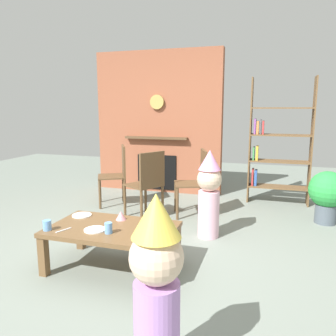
% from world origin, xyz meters
% --- Properties ---
extents(ground_plane, '(12.00, 12.00, 0.00)m').
position_xyz_m(ground_plane, '(0.00, 0.00, 0.00)').
color(ground_plane, gray).
extents(brick_fireplace_feature, '(2.20, 0.28, 2.40)m').
position_xyz_m(brick_fireplace_feature, '(-0.70, 2.60, 1.19)').
color(brick_fireplace_feature, '#935138').
rests_on(brick_fireplace_feature, ground_plane).
extents(bookshelf, '(0.90, 0.28, 1.90)m').
position_xyz_m(bookshelf, '(1.24, 2.40, 0.89)').
color(bookshelf, brown).
rests_on(bookshelf, ground_plane).
extents(coffee_table, '(1.13, 0.69, 0.40)m').
position_xyz_m(coffee_table, '(-0.16, -0.30, 0.34)').
color(coffee_table, brown).
rests_on(coffee_table, ground_plane).
extents(paper_cup_near_left, '(0.07, 0.07, 0.09)m').
position_xyz_m(paper_cup_near_left, '(-0.67, -0.54, 0.44)').
color(paper_cup_near_left, '#669EE0').
rests_on(paper_cup_near_left, coffee_table).
extents(paper_cup_near_right, '(0.07, 0.07, 0.09)m').
position_xyz_m(paper_cup_near_right, '(-0.12, -0.44, 0.44)').
color(paper_cup_near_right, '#669EE0').
rests_on(paper_cup_near_right, coffee_table).
extents(paper_cup_center, '(0.06, 0.06, 0.11)m').
position_xyz_m(paper_cup_center, '(0.19, -0.23, 0.45)').
color(paper_cup_center, '#669EE0').
rests_on(paper_cup_center, coffee_table).
extents(paper_plate_front, '(0.19, 0.19, 0.01)m').
position_xyz_m(paper_plate_front, '(-0.27, -0.42, 0.40)').
color(paper_plate_front, white).
rests_on(paper_plate_front, coffee_table).
extents(paper_plate_rear, '(0.19, 0.19, 0.01)m').
position_xyz_m(paper_plate_rear, '(-0.59, -0.10, 0.40)').
color(paper_plate_rear, white).
rests_on(paper_plate_rear, coffee_table).
extents(birthday_cake_slice, '(0.10, 0.10, 0.08)m').
position_xyz_m(birthday_cake_slice, '(-0.17, -0.09, 0.44)').
color(birthday_cake_slice, pink).
rests_on(birthday_cake_slice, coffee_table).
extents(table_fork, '(0.07, 0.14, 0.01)m').
position_xyz_m(table_fork, '(-0.53, -0.50, 0.40)').
color(table_fork, silver).
rests_on(table_fork, coffee_table).
extents(child_with_cone_hat, '(0.29, 0.29, 1.04)m').
position_xyz_m(child_with_cone_hat, '(0.63, -1.36, 0.55)').
color(child_with_cone_hat, '#B27FCC').
rests_on(child_with_cone_hat, ground_plane).
extents(child_in_pink, '(0.28, 0.28, 1.00)m').
position_xyz_m(child_in_pink, '(0.54, 0.71, 0.53)').
color(child_in_pink, '#EAB2C6').
rests_on(child_in_pink, ground_plane).
extents(dining_chair_left, '(0.54, 0.54, 0.90)m').
position_xyz_m(dining_chair_left, '(-1.00, 1.58, 0.51)').
color(dining_chair_left, brown).
rests_on(dining_chair_left, ground_plane).
extents(dining_chair_middle, '(0.55, 0.55, 0.90)m').
position_xyz_m(dining_chair_middle, '(-0.34, 1.10, 0.51)').
color(dining_chair_middle, brown).
rests_on(dining_chair_middle, ground_plane).
extents(dining_chair_right, '(0.51, 0.51, 0.90)m').
position_xyz_m(dining_chair_right, '(0.24, 1.43, 0.51)').
color(dining_chair_right, brown).
rests_on(dining_chair_right, ground_plane).
extents(potted_plant_tall, '(0.46, 0.46, 0.67)m').
position_xyz_m(potted_plant_tall, '(1.89, 1.60, 0.40)').
color(potted_plant_tall, '#4C5660').
rests_on(potted_plant_tall, ground_plane).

